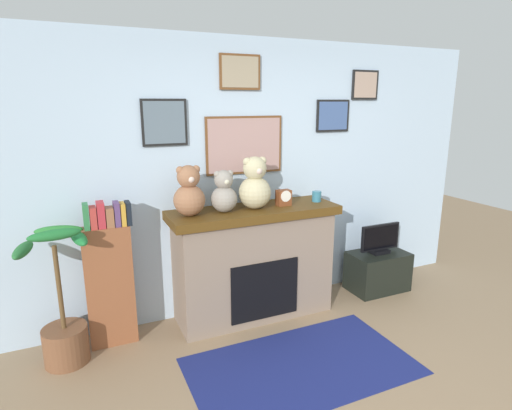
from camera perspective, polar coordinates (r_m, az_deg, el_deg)
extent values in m
cube|color=silver|center=(4.10, -0.90, 3.77)|extent=(5.20, 0.12, 2.60)
cube|color=brown|center=(3.95, -1.58, 8.19)|extent=(0.76, 0.02, 0.54)
cube|color=tan|center=(3.94, -1.52, 8.18)|extent=(0.72, 0.00, 0.50)
cube|color=black|center=(4.40, 10.45, 11.92)|extent=(0.38, 0.02, 0.32)
cube|color=#3F5A8F|center=(4.40, 10.53, 11.91)|extent=(0.34, 0.00, 0.28)
cube|color=brown|center=(3.93, -2.20, 17.73)|extent=(0.39, 0.02, 0.31)
cube|color=tan|center=(3.92, -2.14, 17.74)|extent=(0.35, 0.00, 0.27)
cube|color=black|center=(4.63, 14.69, 15.61)|extent=(0.32, 0.02, 0.30)
cube|color=tan|center=(4.63, 14.78, 15.60)|extent=(0.28, 0.00, 0.26)
cube|color=black|center=(3.71, -12.42, 10.97)|extent=(0.39, 0.02, 0.40)
cube|color=slate|center=(3.70, -12.39, 10.96)|extent=(0.35, 0.00, 0.36)
cube|color=#836F5F|center=(4.02, -0.31, -8.38)|extent=(1.47, 0.49, 0.99)
cube|color=#523512|center=(3.85, -0.32, -0.97)|extent=(1.59, 0.55, 0.08)
cube|color=black|center=(3.87, 1.23, -11.63)|extent=(0.66, 0.02, 0.55)
cube|color=brown|center=(3.76, -19.36, -10.44)|extent=(0.38, 0.16, 1.04)
cube|color=#2E7440|center=(3.55, -22.25, -1.46)|extent=(0.04, 0.13, 0.20)
cube|color=#B33732|center=(3.56, -21.39, -1.61)|extent=(0.05, 0.13, 0.17)
cube|color=#B32C35|center=(3.56, -20.47, -1.24)|extent=(0.06, 0.13, 0.21)
cube|color=#905C3C|center=(3.57, -19.41, -1.54)|extent=(0.06, 0.13, 0.16)
cube|color=#553A69|center=(3.57, -18.51, -1.15)|extent=(0.04, 0.13, 0.20)
cube|color=gold|center=(3.57, -17.77, -1.16)|extent=(0.04, 0.13, 0.18)
cube|color=black|center=(3.58, -17.08, -1.05)|extent=(0.04, 0.13, 0.19)
cylinder|color=brown|center=(3.80, -24.53, -16.99)|extent=(0.34, 0.34, 0.30)
cylinder|color=brown|center=(3.58, -25.33, -10.20)|extent=(0.04, 0.04, 0.68)
ellipsoid|color=#1F7937|center=(3.48, -23.05, -4.19)|extent=(0.16, 0.37, 0.08)
ellipsoid|color=#29782F|center=(3.60, -25.40, -3.18)|extent=(0.37, 0.18, 0.08)
ellipsoid|color=#276A31|center=(3.53, -29.27, -5.39)|extent=(0.17, 0.37, 0.08)
ellipsoid|color=#206E30|center=(3.31, -25.85, -3.71)|extent=(0.37, 0.15, 0.08)
cube|color=black|center=(4.83, 16.29, -8.68)|extent=(0.63, 0.40, 0.43)
cube|color=black|center=(4.75, 16.48, -6.08)|extent=(0.20, 0.14, 0.04)
cube|color=black|center=(4.69, 16.61, -4.21)|extent=(0.48, 0.03, 0.28)
cube|color=black|center=(4.68, 16.75, -4.27)|extent=(0.44, 0.00, 0.24)
cube|color=navy|center=(3.53, 6.25, -21.02)|extent=(1.76, 1.00, 0.01)
cylinder|color=teal|center=(4.12, 8.29, 1.17)|extent=(0.09, 0.09, 0.10)
cube|color=brown|center=(3.93, 3.78, 1.01)|extent=(0.13, 0.09, 0.15)
cylinder|color=white|center=(3.88, 4.13, 1.20)|extent=(0.11, 0.01, 0.11)
sphere|color=#936244|center=(3.59, -9.10, 0.64)|extent=(0.27, 0.27, 0.27)
sphere|color=#936244|center=(3.55, -9.23, 3.85)|extent=(0.20, 0.20, 0.20)
sphere|color=#936244|center=(3.52, -10.34, 4.69)|extent=(0.07, 0.07, 0.07)
sphere|color=#936244|center=(3.56, -8.20, 4.87)|extent=(0.07, 0.07, 0.07)
sphere|color=beige|center=(3.48, -8.88, 3.49)|extent=(0.06, 0.06, 0.06)
sphere|color=gray|center=(3.69, -4.39, 0.82)|extent=(0.23, 0.23, 0.23)
sphere|color=gray|center=(3.65, -4.44, 3.49)|extent=(0.17, 0.17, 0.17)
sphere|color=gray|center=(3.62, -5.33, 4.20)|extent=(0.06, 0.06, 0.06)
sphere|color=gray|center=(3.66, -3.59, 4.34)|extent=(0.06, 0.06, 0.06)
sphere|color=beige|center=(3.59, -4.07, 3.19)|extent=(0.05, 0.05, 0.05)
sphere|color=#BFB48B|center=(3.79, -0.16, 1.71)|extent=(0.30, 0.30, 0.30)
sphere|color=#BFB48B|center=(3.75, -0.17, 5.05)|extent=(0.21, 0.21, 0.21)
sphere|color=#BFB48B|center=(3.71, -1.23, 5.95)|extent=(0.07, 0.07, 0.07)
sphere|color=#BFB48B|center=(3.77, 0.88, 6.08)|extent=(0.07, 0.07, 0.07)
sphere|color=beige|center=(3.67, 0.38, 4.69)|extent=(0.06, 0.06, 0.06)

